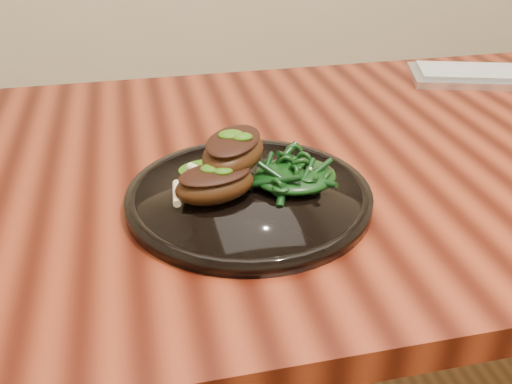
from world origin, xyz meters
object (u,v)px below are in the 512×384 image
(desk, at_px, (413,187))
(plate, at_px, (249,196))
(greens_heap, at_px, (295,171))
(lamb_chop_front, at_px, (214,183))

(desk, relative_size, plate, 5.14)
(greens_heap, bearing_deg, plate, -174.81)
(desk, distance_m, greens_heap, 0.29)
(lamb_chop_front, bearing_deg, greens_heap, 8.89)
(desk, bearing_deg, lamb_chop_front, -158.82)
(desk, height_order, lamb_chop_front, lamb_chop_front)
(plate, height_order, greens_heap, greens_heap)
(plate, xyz_separation_m, greens_heap, (0.06, 0.01, 0.03))
(desk, height_order, greens_heap, greens_heap)
(plate, bearing_deg, lamb_chop_front, -166.23)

